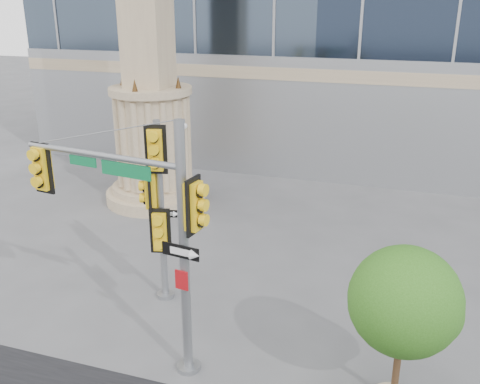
% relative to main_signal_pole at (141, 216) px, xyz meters
% --- Properties ---
extents(ground, '(120.00, 120.00, 0.00)m').
position_rel_main_signal_pole_xyz_m(ground, '(1.05, 1.18, -3.86)').
color(ground, '#545456').
rests_on(ground, ground).
extents(monument, '(4.40, 4.40, 16.60)m').
position_rel_main_signal_pole_xyz_m(monument, '(-4.95, 10.18, 1.65)').
color(monument, tan).
rests_on(monument, ground).
extents(main_signal_pole, '(4.80, 1.08, 6.23)m').
position_rel_main_signal_pole_xyz_m(main_signal_pole, '(0.00, 0.00, 0.00)').
color(main_signal_pole, slate).
rests_on(main_signal_pole, ground).
extents(secondary_signal_pole, '(1.02, 0.73, 5.49)m').
position_rel_main_signal_pole_xyz_m(secondary_signal_pole, '(-0.94, 2.62, -0.64)').
color(secondary_signal_pole, slate).
rests_on(secondary_signal_pole, ground).
extents(street_tree, '(2.44, 2.38, 3.80)m').
position_rel_main_signal_pole_xyz_m(street_tree, '(6.00, 0.28, -1.36)').
color(street_tree, tan).
rests_on(street_tree, ground).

